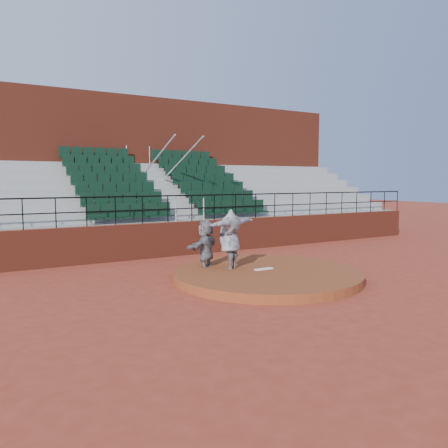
{
  "coord_description": "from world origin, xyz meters",
  "views": [
    {
      "loc": [
        -7.41,
        -10.26,
        2.88
      ],
      "look_at": [
        0.0,
        2.5,
        1.4
      ],
      "focal_mm": 35.0,
      "sensor_mm": 36.0,
      "label": 1
    }
  ],
  "objects": [
    {
      "name": "ground",
      "position": [
        0.0,
        0.0,
        0.0
      ],
      "size": [
        90.0,
        90.0,
        0.0
      ],
      "primitive_type": "plane",
      "color": "#973622",
      "rests_on": "ground"
    },
    {
      "name": "pitchers_mound",
      "position": [
        0.0,
        0.0,
        0.12
      ],
      "size": [
        5.5,
        5.5,
        0.25
      ],
      "primitive_type": "cylinder",
      "color": "brown",
      "rests_on": "ground"
    },
    {
      "name": "pitching_rubber",
      "position": [
        0.0,
        0.15,
        0.27
      ],
      "size": [
        0.6,
        0.15,
        0.03
      ],
      "primitive_type": "cube",
      "color": "white",
      "rests_on": "pitchers_mound"
    },
    {
      "name": "boundary_wall",
      "position": [
        0.0,
        5.0,
        0.65
      ],
      "size": [
        24.0,
        0.3,
        1.3
      ],
      "primitive_type": "cube",
      "color": "maroon",
      "rests_on": "ground"
    },
    {
      "name": "wall_railing",
      "position": [
        0.0,
        5.0,
        2.03
      ],
      "size": [
        24.04,
        0.05,
        1.03
      ],
      "color": "black",
      "rests_on": "boundary_wall"
    },
    {
      "name": "seating_deck",
      "position": [
        0.0,
        8.65,
        1.44
      ],
      "size": [
        24.0,
        5.97,
        4.63
      ],
      "color": "gray",
      "rests_on": "ground"
    },
    {
      "name": "press_box_facade",
      "position": [
        0.0,
        12.6,
        3.55
      ],
      "size": [
        24.0,
        3.0,
        7.1
      ],
      "primitive_type": "cube",
      "color": "maroon",
      "rests_on": "ground"
    },
    {
      "name": "pitcher",
      "position": [
        -0.79,
        0.78,
        1.14
      ],
      "size": [
        2.24,
        1.41,
        1.78
      ],
      "primitive_type": "imported",
      "rotation": [
        0.0,
        0.0,
        3.55
      ],
      "color": "black",
      "rests_on": "pitchers_mound"
    },
    {
      "name": "fielder",
      "position": [
        -1.28,
        1.42,
        0.84
      ],
      "size": [
        1.58,
        1.26,
        1.68
      ],
      "primitive_type": "imported",
      "rotation": [
        0.0,
        0.0,
        3.72
      ],
      "color": "black",
      "rests_on": "ground"
    }
  ]
}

